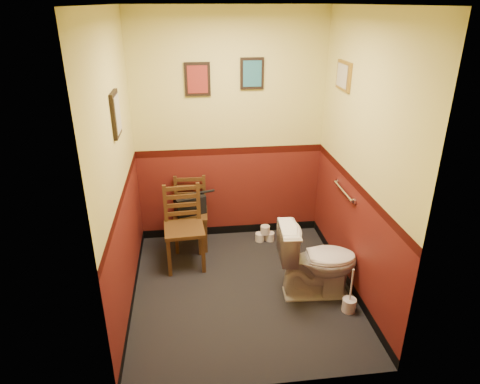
% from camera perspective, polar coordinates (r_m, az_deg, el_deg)
% --- Properties ---
extents(floor, '(2.20, 2.40, 0.00)m').
position_cam_1_polar(floor, '(4.52, 0.40, -12.96)').
color(floor, black).
rests_on(floor, ground).
extents(ceiling, '(2.20, 2.40, 0.00)m').
position_cam_1_polar(ceiling, '(3.61, 0.54, 23.70)').
color(ceiling, silver).
rests_on(ceiling, ground).
extents(wall_back, '(2.20, 0.00, 2.70)m').
position_cam_1_polar(wall_back, '(4.99, -1.37, 8.11)').
color(wall_back, '#5B1913').
rests_on(wall_back, ground).
extents(wall_front, '(2.20, 0.00, 2.70)m').
position_cam_1_polar(wall_front, '(2.79, 3.72, -5.51)').
color(wall_front, '#5B1913').
rests_on(wall_front, ground).
extents(wall_left, '(0.00, 2.40, 2.70)m').
position_cam_1_polar(wall_left, '(3.88, -15.87, 2.40)').
color(wall_left, '#5B1913').
rests_on(wall_left, ground).
extents(wall_right, '(0.00, 2.40, 2.70)m').
position_cam_1_polar(wall_right, '(4.14, 15.75, 3.79)').
color(wall_right, '#5B1913').
rests_on(wall_right, ground).
extents(grab_bar, '(0.05, 0.56, 0.06)m').
position_cam_1_polar(grab_bar, '(4.49, 13.66, 0.11)').
color(grab_bar, silver).
rests_on(grab_bar, wall_right).
extents(framed_print_back_a, '(0.28, 0.04, 0.36)m').
position_cam_1_polar(framed_print_back_a, '(4.82, -5.69, 14.73)').
color(framed_print_back_a, black).
rests_on(framed_print_back_a, wall_back).
extents(framed_print_back_b, '(0.26, 0.04, 0.34)m').
position_cam_1_polar(framed_print_back_b, '(4.87, 1.62, 15.52)').
color(framed_print_back_b, black).
rests_on(framed_print_back_b, wall_back).
extents(framed_print_left, '(0.04, 0.30, 0.38)m').
position_cam_1_polar(framed_print_left, '(3.83, -16.21, 9.94)').
color(framed_print_left, black).
rests_on(framed_print_left, wall_left).
extents(framed_print_right, '(0.04, 0.34, 0.28)m').
position_cam_1_polar(framed_print_right, '(4.51, 13.64, 14.84)').
color(framed_print_right, olive).
rests_on(framed_print_right, wall_right).
extents(toilet, '(0.81, 0.49, 0.77)m').
position_cam_1_polar(toilet, '(4.33, 10.25, -9.01)').
color(toilet, white).
rests_on(toilet, floor).
extents(toilet_brush, '(0.13, 0.13, 0.47)m').
position_cam_1_polar(toilet_brush, '(4.35, 14.34, -14.27)').
color(toilet_brush, silver).
rests_on(toilet_brush, floor).
extents(chair_left, '(0.45, 0.45, 0.91)m').
position_cam_1_polar(chair_left, '(4.75, -7.50, -4.67)').
color(chair_left, '#4B3016').
rests_on(chair_left, floor).
extents(chair_right, '(0.41, 0.41, 0.84)m').
position_cam_1_polar(chair_right, '(5.12, -6.59, -2.77)').
color(chair_right, '#4B3016').
rests_on(chair_right, floor).
extents(handbag, '(0.38, 0.26, 0.25)m').
position_cam_1_polar(handbag, '(5.03, -6.67, -1.66)').
color(handbag, black).
rests_on(handbag, chair_right).
extents(tp_stack, '(0.24, 0.12, 0.21)m').
position_cam_1_polar(tp_stack, '(5.32, 3.34, -5.67)').
color(tp_stack, silver).
rests_on(tp_stack, floor).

